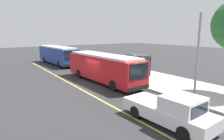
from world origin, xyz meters
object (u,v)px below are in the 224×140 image
transit_bus_main (103,67)px  pickup_truck (171,110)px  pedestrian_commuter (116,66)px  transit_bus_second (58,55)px  route_sign_post (135,64)px  waiting_bench (139,71)px

transit_bus_main → pickup_truck: 10.73m
pickup_truck → pedestrian_commuter: bearing=157.0°
transit_bus_main → transit_bus_second: (-14.37, 0.02, 0.00)m
route_sign_post → pedestrian_commuter: route_sign_post is taller
waiting_bench → transit_bus_second: bearing=-160.8°
pedestrian_commuter → waiting_bench: bearing=36.1°
route_sign_post → waiting_bench: bearing=130.6°
route_sign_post → pedestrian_commuter: size_ratio=1.66×
transit_bus_second → waiting_bench: 15.30m
pickup_truck → waiting_bench: pickup_truck is taller
transit_bus_main → waiting_bench: transit_bus_main is taller
waiting_bench → pedestrian_commuter: (-2.31, -1.69, 0.48)m
waiting_bench → route_sign_post: size_ratio=0.57×
pickup_truck → pedestrian_commuter: pickup_truck is taller
waiting_bench → pedestrian_commuter: size_ratio=0.95×
transit_bus_main → pedestrian_commuter: transit_bus_main is taller
transit_bus_main → waiting_bench: 5.13m
pickup_truck → transit_bus_second: bearing=175.2°
transit_bus_main → pedestrian_commuter: 4.07m
waiting_bench → route_sign_post: bearing=-49.4°
pedestrian_commuter → transit_bus_main: bearing=-56.0°
transit_bus_second → pedestrian_commuter: size_ratio=6.43×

